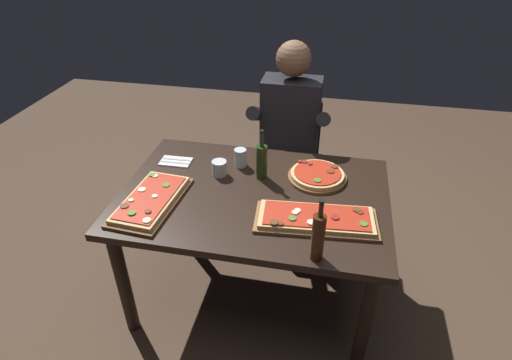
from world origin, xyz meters
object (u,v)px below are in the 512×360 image
(oil_bottle_amber, at_px, (318,236))
(pizza_rectangular_left, at_px, (151,200))
(pizza_rectangular_front, at_px, (316,219))
(seated_diner, at_px, (289,132))
(dining_table, at_px, (254,207))
(tumbler_near_camera, at_px, (240,159))
(wine_bottle_dark, at_px, (262,161))
(tumbler_far_side, at_px, (219,169))
(pizza_round_far, at_px, (317,175))
(diner_chair, at_px, (290,156))

(oil_bottle_amber, bearing_deg, pizza_rectangular_left, 165.22)
(pizza_rectangular_front, bearing_deg, seated_diner, 105.34)
(dining_table, bearing_deg, seated_diner, 83.21)
(dining_table, height_order, pizza_rectangular_left, pizza_rectangular_left)
(oil_bottle_amber, bearing_deg, tumbler_near_camera, 126.15)
(pizza_rectangular_left, bearing_deg, pizza_rectangular_front, 1.02)
(tumbler_near_camera, bearing_deg, wine_bottle_dark, -34.37)
(pizza_rectangular_front, relative_size, tumbler_far_side, 6.97)
(dining_table, bearing_deg, tumbler_near_camera, 117.58)
(pizza_rectangular_front, xyz_separation_m, tumbler_near_camera, (-0.47, 0.43, 0.03))
(tumbler_far_side, bearing_deg, pizza_rectangular_front, -29.18)
(seated_diner, bearing_deg, tumbler_near_camera, -114.76)
(dining_table, bearing_deg, pizza_rectangular_left, -158.80)
(oil_bottle_amber, bearing_deg, wine_bottle_dark, 121.21)
(dining_table, height_order, wine_bottle_dark, wine_bottle_dark)
(pizza_round_far, distance_m, tumbler_far_side, 0.54)
(pizza_rectangular_left, relative_size, diner_chair, 0.59)
(pizza_round_far, height_order, wine_bottle_dark, wine_bottle_dark)
(tumbler_near_camera, bearing_deg, oil_bottle_amber, -53.85)
(oil_bottle_amber, bearing_deg, seated_diner, 103.21)
(tumbler_far_side, bearing_deg, seated_diner, 62.34)
(wine_bottle_dark, xyz_separation_m, oil_bottle_amber, (0.35, -0.57, 0.01))
(dining_table, distance_m, tumbler_far_side, 0.30)
(dining_table, relative_size, tumbler_far_side, 16.22)
(oil_bottle_amber, height_order, diner_chair, oil_bottle_amber)
(dining_table, distance_m, wine_bottle_dark, 0.26)
(pizza_rectangular_left, relative_size, pizza_round_far, 1.57)
(dining_table, bearing_deg, diner_chair, 84.16)
(dining_table, relative_size, wine_bottle_dark, 4.82)
(tumbler_far_side, bearing_deg, diner_chair, 66.42)
(pizza_rectangular_front, height_order, diner_chair, diner_chair)
(pizza_rectangular_front, distance_m, pizza_rectangular_left, 0.83)
(pizza_round_far, distance_m, tumbler_near_camera, 0.45)
(wine_bottle_dark, height_order, diner_chair, wine_bottle_dark)
(pizza_rectangular_left, relative_size, tumbler_far_side, 5.91)
(tumbler_near_camera, relative_size, tumbler_far_side, 1.22)
(dining_table, xyz_separation_m, tumbler_near_camera, (-0.13, 0.26, 0.14))
(oil_bottle_amber, xyz_separation_m, tumbler_near_camera, (-0.49, 0.67, -0.07))
(pizza_round_far, xyz_separation_m, tumbler_far_side, (-0.54, -0.07, 0.02))
(pizza_rectangular_front, bearing_deg, dining_table, 152.32)
(pizza_rectangular_front, xyz_separation_m, pizza_round_far, (-0.02, 0.38, -0.00))
(pizza_round_far, xyz_separation_m, oil_bottle_amber, (0.04, -0.62, 0.10))
(pizza_rectangular_front, relative_size, oil_bottle_amber, 1.98)
(tumbler_near_camera, bearing_deg, pizza_round_far, -6.16)
(pizza_rectangular_left, relative_size, tumbler_near_camera, 4.83)
(tumbler_far_side, height_order, diner_chair, diner_chair)
(pizza_rectangular_front, bearing_deg, wine_bottle_dark, 134.41)
(pizza_rectangular_left, xyz_separation_m, tumbler_near_camera, (0.36, 0.45, 0.03))
(tumbler_far_side, height_order, seated_diner, seated_diner)
(tumbler_far_side, xyz_separation_m, diner_chair, (0.31, 0.72, -0.29))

